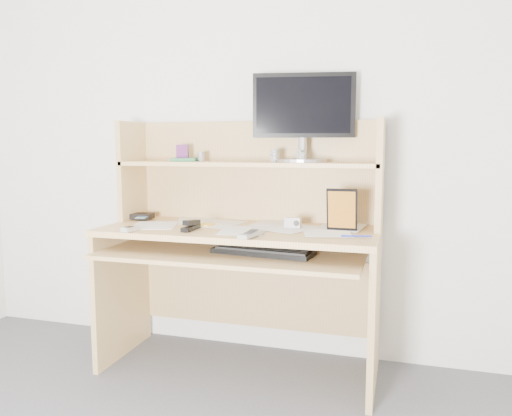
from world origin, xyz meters
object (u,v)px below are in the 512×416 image
(desk, at_px, (244,236))
(monitor, at_px, (303,115))
(keyboard, at_px, (263,250))
(tv_remote, at_px, (251,234))
(game_case, at_px, (342,210))

(desk, xyz_separation_m, monitor, (0.29, 0.11, 0.63))
(keyboard, distance_m, tv_remote, 0.16)
(desk, height_order, tv_remote, desk)
(desk, xyz_separation_m, keyboard, (0.16, -0.20, -0.03))
(tv_remote, bearing_deg, keyboard, 89.88)
(desk, xyz_separation_m, game_case, (0.52, -0.05, 0.16))
(tv_remote, height_order, monitor, monitor)
(desk, bearing_deg, game_case, -6.00)
(keyboard, bearing_deg, game_case, 29.16)
(tv_remote, height_order, game_case, game_case)
(desk, distance_m, game_case, 0.54)
(desk, distance_m, monitor, 0.70)
(keyboard, distance_m, monitor, 0.74)
(keyboard, relative_size, tv_remote, 2.88)
(keyboard, xyz_separation_m, tv_remote, (-0.02, -0.12, 0.10))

